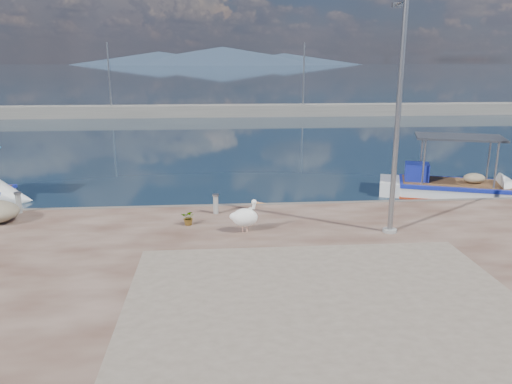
% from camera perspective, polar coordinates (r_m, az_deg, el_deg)
% --- Properties ---
extents(ground, '(1400.00, 1400.00, 0.00)m').
position_cam_1_polar(ground, '(14.31, 1.26, -8.96)').
color(ground, '#162635').
rests_on(ground, ground).
extents(quay_patch, '(9.00, 7.00, 0.01)m').
position_cam_1_polar(quay_patch, '(11.57, 7.91, -12.41)').
color(quay_patch, gray).
rests_on(quay_patch, quay).
extents(breakwater, '(120.00, 2.20, 7.50)m').
position_cam_1_polar(breakwater, '(53.29, -3.24, 9.27)').
color(breakwater, gray).
rests_on(breakwater, ground).
extents(mountains, '(370.00, 280.00, 22.00)m').
position_cam_1_polar(mountains, '(663.05, -4.36, 15.15)').
color(mountains, '#28384C').
rests_on(mountains, ground).
extents(boat_right, '(6.76, 4.07, 3.09)m').
position_cam_1_polar(boat_right, '(23.43, 21.50, 0.14)').
color(boat_right, white).
rests_on(boat_right, ground).
extents(pelican, '(1.09, 0.52, 1.07)m').
position_cam_1_polar(pelican, '(15.69, -1.23, -2.86)').
color(pelican, tan).
rests_on(pelican, quay).
extents(lamp_post, '(0.44, 0.96, 7.00)m').
position_cam_1_polar(lamp_post, '(15.69, 15.80, 7.06)').
color(lamp_post, gray).
rests_on(lamp_post, quay).
extents(bollard_near, '(0.23, 0.23, 0.71)m').
position_cam_1_polar(bollard_near, '(17.66, -4.63, -1.27)').
color(bollard_near, gray).
rests_on(bollard_near, quay).
extents(bollard_far, '(0.25, 0.25, 0.76)m').
position_cam_1_polar(bollard_far, '(19.58, -25.50, -1.02)').
color(bollard_far, gray).
rests_on(bollard_far, quay).
extents(potted_plant, '(0.56, 0.52, 0.51)m').
position_cam_1_polar(potted_plant, '(16.58, -7.68, -2.91)').
color(potted_plant, '#33722D').
rests_on(potted_plant, quay).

